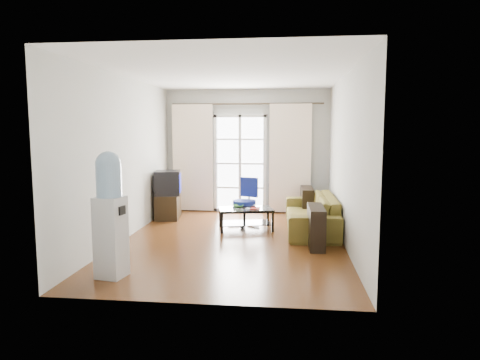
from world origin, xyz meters
name	(u,v)px	position (x,y,z in m)	size (l,w,h in m)	color
floor	(232,241)	(0.00, 0.00, 0.00)	(5.20, 5.20, 0.00)	#573014
ceiling	(232,74)	(0.00, 0.00, 2.70)	(5.20, 5.20, 0.00)	white
wall_back	(247,151)	(0.00, 2.60, 1.35)	(3.60, 0.02, 2.70)	#B7B7AE
wall_front	(199,177)	(0.00, -2.60, 1.35)	(3.60, 0.02, 2.70)	#B7B7AE
wall_left	(125,158)	(-1.80, 0.00, 1.35)	(0.02, 5.20, 2.70)	#B7B7AE
wall_right	(346,160)	(1.80, 0.00, 1.35)	(0.02, 5.20, 2.70)	#B7B7AE
french_door	(240,164)	(-0.15, 2.54, 1.07)	(1.16, 0.06, 2.15)	white
curtain_rod	(247,104)	(0.00, 2.50, 2.38)	(0.04, 0.04, 3.30)	#4C3F2D
curtain_left	(193,158)	(-1.20, 2.48, 1.20)	(0.90, 0.07, 2.35)	#FFE9CD
curtain_right	(290,159)	(0.95, 2.48, 1.20)	(0.90, 0.07, 2.35)	#FFE9CD
radiator	(283,198)	(0.80, 2.50, 0.33)	(0.64, 0.12, 0.64)	gray
sofa	(311,213)	(1.33, 0.91, 0.32)	(0.90, 2.21, 0.64)	olive
coffee_table	(246,216)	(0.15, 0.83, 0.25)	(1.07, 0.76, 0.39)	silver
bowl	(238,206)	(0.00, 0.88, 0.42)	(0.24, 0.24, 0.05)	green
book	(251,208)	(0.24, 0.78, 0.40)	(0.18, 0.24, 0.02)	#B42B16
remote	(241,208)	(0.06, 0.83, 0.40)	(0.16, 0.04, 0.02)	black
tv_stand	(168,206)	(-1.54, 1.63, 0.25)	(0.46, 0.68, 0.50)	black
crt_tv	(167,183)	(-1.54, 1.58, 0.75)	(0.62, 0.62, 0.49)	black
task_chair	(245,211)	(0.10, 1.18, 0.27)	(0.80, 0.80, 0.91)	black
water_cooler	(110,212)	(-1.26, -1.89, 0.82)	(0.37, 0.37, 1.56)	silver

